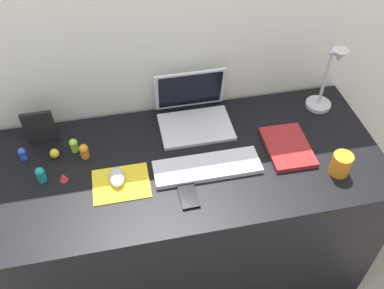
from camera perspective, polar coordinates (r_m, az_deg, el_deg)
ground_plane at (r=2.26m, az=-0.91°, el=-15.04°), size 6.00×6.00×0.00m
back_wall at (r=1.90m, az=-3.33°, el=6.39°), size 2.78×0.05×1.54m
desk at (r=1.94m, az=-1.04°, el=-9.69°), size 1.58×0.66×0.74m
laptop at (r=1.79m, az=0.17°, el=4.64°), size 0.30×0.25×0.21m
keyboard at (r=1.62m, az=2.05°, el=-3.06°), size 0.41×0.13×0.02m
mousepad at (r=1.60m, az=-9.52°, el=-5.20°), size 0.21×0.17×0.00m
mouse at (r=1.60m, az=-10.07°, el=-4.36°), size 0.06×0.10×0.03m
cell_phone at (r=1.54m, az=-0.56°, el=-6.71°), size 0.07×0.13×0.01m
desk_lamp at (r=1.87m, az=17.79°, el=8.12°), size 0.11×0.14×0.32m
notebook_pad at (r=1.74m, az=12.74°, el=-0.31°), size 0.18×0.24×0.02m
picture_frame at (r=1.79m, az=-19.83°, el=2.17°), size 0.12×0.02×0.15m
coffee_mug at (r=1.68m, az=19.42°, el=-2.51°), size 0.07×0.07×0.09m
toy_figurine_orange at (r=1.70m, az=-14.33°, el=-0.83°), size 0.04×0.04×0.06m
toy_figurine_teal at (r=1.66m, az=-19.70°, el=-3.82°), size 0.03×0.03×0.06m
toy_figurine_yellow at (r=1.74m, az=-18.02°, el=-1.16°), size 0.04×0.04×0.04m
toy_figurine_red at (r=1.65m, az=-16.96°, el=-4.33°), size 0.03×0.03×0.04m
toy_figurine_blue at (r=1.77m, az=-21.86°, el=-1.12°), size 0.03×0.03×0.05m
toy_figurine_lime at (r=1.73m, az=-15.63°, el=-0.05°), size 0.03×0.03×0.06m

